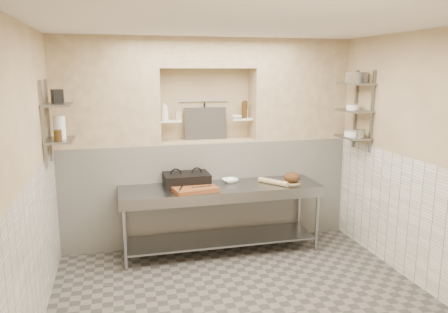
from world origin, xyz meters
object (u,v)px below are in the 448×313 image
object	(u,v)px
mixing_bowl	(230,181)
bowl_alcove	(237,117)
panini_press	(186,179)
bread_loaf	(292,177)
cutting_board	(194,189)
bottle_soap	(165,111)
jug_left	(60,127)
rolling_pin	(273,182)
prep_table	(221,205)

from	to	relation	value
mixing_bowl	bowl_alcove	bearing A→B (deg)	62.52
panini_press	bread_loaf	xyz separation A→B (m)	(1.37, -0.24, 0.00)
panini_press	cutting_board	bearing A→B (deg)	-79.81
bottle_soap	jug_left	bearing A→B (deg)	-152.36
cutting_board	rolling_pin	world-z (taller)	rolling_pin
rolling_pin	jug_left	size ratio (longest dim) A/B	1.68
panini_press	cutting_board	world-z (taller)	panini_press
jug_left	prep_table	bearing A→B (deg)	3.02
cutting_board	rolling_pin	size ratio (longest dim) A/B	1.22
panini_press	bowl_alcove	world-z (taller)	bowl_alcove
bottle_soap	bread_loaf	bearing A→B (deg)	-21.55
rolling_pin	jug_left	bearing A→B (deg)	-179.18
prep_table	jug_left	world-z (taller)	jug_left
prep_table	mixing_bowl	distance (m)	0.37
panini_press	prep_table	bearing A→B (deg)	-22.57
bread_loaf	bowl_alcove	world-z (taller)	bowl_alcove
cutting_board	mixing_bowl	xyz separation A→B (m)	(0.53, 0.28, 0.00)
mixing_bowl	rolling_pin	xyz separation A→B (m)	(0.53, -0.23, 0.01)
prep_table	mixing_bowl	xyz separation A→B (m)	(0.17, 0.16, 0.28)
cutting_board	bread_loaf	bearing A→B (deg)	1.88
panini_press	jug_left	distance (m)	1.69
bowl_alcove	bottle_soap	bearing A→B (deg)	178.69
bread_loaf	jug_left	size ratio (longest dim) A/B	0.85
bottle_soap	jug_left	size ratio (longest dim) A/B	1.01
bread_loaf	bottle_soap	world-z (taller)	bottle_soap
bread_loaf	bottle_soap	size ratio (longest dim) A/B	0.84
mixing_bowl	jug_left	xyz separation A→B (m)	(-2.07, -0.26, 0.82)
panini_press	bottle_soap	world-z (taller)	bottle_soap
bowl_alcove	jug_left	world-z (taller)	jug_left
bread_loaf	prep_table	bearing A→B (deg)	175.92
mixing_bowl	bread_loaf	size ratio (longest dim) A/B	0.94
mixing_bowl	cutting_board	bearing A→B (deg)	-152.69
cutting_board	bowl_alcove	world-z (taller)	bowl_alcove
prep_table	bowl_alcove	xyz separation A→B (m)	(0.36, 0.54, 1.09)
jug_left	cutting_board	bearing A→B (deg)	-0.41
prep_table	panini_press	size ratio (longest dim) A/B	4.42
cutting_board	mixing_bowl	distance (m)	0.60
cutting_board	jug_left	size ratio (longest dim) A/B	2.06
rolling_pin	bowl_alcove	xyz separation A→B (m)	(-0.33, 0.60, 0.80)
cutting_board	rolling_pin	xyz separation A→B (m)	(1.06, 0.05, 0.01)
mixing_bowl	jug_left	bearing A→B (deg)	-172.70
panini_press	jug_left	size ratio (longest dim) A/B	2.27
bowl_alcove	jug_left	distance (m)	2.35
mixing_bowl	rolling_pin	world-z (taller)	rolling_pin
rolling_pin	bottle_soap	size ratio (longest dim) A/B	1.66
bottle_soap	jug_left	xyz separation A→B (m)	(-1.26, -0.66, -0.10)
cutting_board	jug_left	bearing A→B (deg)	179.59
bread_loaf	jug_left	distance (m)	2.95
rolling_pin	bread_loaf	bearing A→B (deg)	-0.99
rolling_pin	bowl_alcove	world-z (taller)	bowl_alcove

